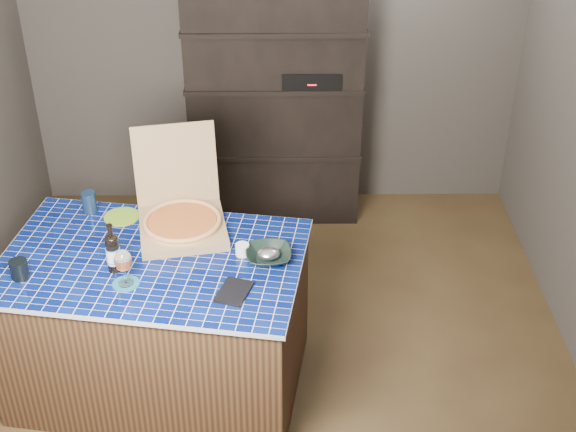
{
  "coord_description": "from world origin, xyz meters",
  "views": [
    {
      "loc": [
        0.05,
        -3.63,
        3.25
      ],
      "look_at": [
        0.08,
        0.0,
        0.92
      ],
      "focal_mm": 50.0,
      "sensor_mm": 36.0,
      "label": 1
    }
  ],
  "objects_px": {
    "kitchen_island": "(158,322)",
    "mead_bottle": "(113,252)",
    "dvd_case": "(234,292)",
    "pizza_box": "(182,218)",
    "bowl": "(268,255)",
    "wine_glass": "(123,261)"
  },
  "relations": [
    {
      "from": "kitchen_island",
      "to": "mead_bottle",
      "type": "bearing_deg",
      "value": -140.92
    },
    {
      "from": "kitchen_island",
      "to": "dvd_case",
      "type": "bearing_deg",
      "value": -24.23
    },
    {
      "from": "mead_bottle",
      "to": "wine_glass",
      "type": "bearing_deg",
      "value": -58.73
    },
    {
      "from": "pizza_box",
      "to": "bowl",
      "type": "bearing_deg",
      "value": -42.23
    },
    {
      "from": "mead_bottle",
      "to": "bowl",
      "type": "bearing_deg",
      "value": 5.7
    },
    {
      "from": "pizza_box",
      "to": "dvd_case",
      "type": "bearing_deg",
      "value": -72.03
    },
    {
      "from": "mead_bottle",
      "to": "wine_glass",
      "type": "relative_size",
      "value": 1.39
    },
    {
      "from": "mead_bottle",
      "to": "wine_glass",
      "type": "xyz_separation_m",
      "value": [
        0.07,
        -0.12,
        0.03
      ]
    },
    {
      "from": "pizza_box",
      "to": "wine_glass",
      "type": "distance_m",
      "value": 0.54
    },
    {
      "from": "mead_bottle",
      "to": "dvd_case",
      "type": "relative_size",
      "value": 1.38
    },
    {
      "from": "kitchen_island",
      "to": "bowl",
      "type": "distance_m",
      "value": 0.75
    },
    {
      "from": "kitchen_island",
      "to": "pizza_box",
      "type": "xyz_separation_m",
      "value": [
        0.13,
        0.27,
        0.49
      ]
    },
    {
      "from": "kitchen_island",
      "to": "mead_bottle",
      "type": "distance_m",
      "value": 0.56
    },
    {
      "from": "pizza_box",
      "to": "mead_bottle",
      "type": "height_order",
      "value": "pizza_box"
    },
    {
      "from": "wine_glass",
      "to": "dvd_case",
      "type": "height_order",
      "value": "wine_glass"
    },
    {
      "from": "mead_bottle",
      "to": "pizza_box",
      "type": "bearing_deg",
      "value": 50.53
    },
    {
      "from": "kitchen_island",
      "to": "pizza_box",
      "type": "bearing_deg",
      "value": 72.72
    },
    {
      "from": "dvd_case",
      "to": "bowl",
      "type": "distance_m",
      "value": 0.32
    },
    {
      "from": "wine_glass",
      "to": "bowl",
      "type": "xyz_separation_m",
      "value": [
        0.7,
        0.2,
        -0.11
      ]
    },
    {
      "from": "pizza_box",
      "to": "wine_glass",
      "type": "bearing_deg",
      "value": -125.82
    },
    {
      "from": "mead_bottle",
      "to": "dvd_case",
      "type": "distance_m",
      "value": 0.64
    },
    {
      "from": "dvd_case",
      "to": "pizza_box",
      "type": "bearing_deg",
      "value": 136.86
    }
  ]
}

